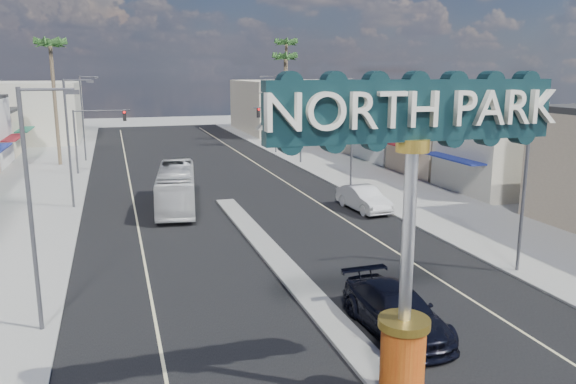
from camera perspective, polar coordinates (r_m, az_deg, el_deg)
ground at (r=42.97m, az=-6.70°, el=-0.68°), size 160.00×160.00×0.00m
road at (r=42.96m, az=-6.70°, el=-0.67°), size 20.00×120.00×0.01m
median_island at (r=27.97m, az=-0.52°, el=-7.53°), size 1.30×30.00×0.16m
sidewalk_left at (r=42.76m, az=-25.47°, el=-1.79°), size 8.00×120.00×0.12m
sidewalk_right at (r=47.47m, az=10.14°, el=0.52°), size 8.00×120.00×0.12m
storefront_row_right at (r=63.08m, az=12.92°, el=5.97°), size 12.00×42.00×6.00m
backdrop_far_left at (r=87.57m, az=-26.98°, el=7.29°), size 20.00×20.00×8.00m
backdrop_far_right at (r=91.31m, az=1.65°, el=8.75°), size 20.00×20.00×8.00m
gateway_sign at (r=15.63m, az=12.30°, el=-1.39°), size 8.20×1.50×9.15m
traffic_signal_left at (r=55.47m, az=-18.99°, el=6.13°), size 5.09×0.45×6.00m
traffic_signal_right at (r=57.93m, az=-0.41°, el=7.02°), size 5.09×0.45×6.00m
streetlight_l_near at (r=21.85m, az=-24.38°, el=-0.67°), size 2.03×0.22×9.00m
streetlight_l_mid at (r=41.54m, az=-21.22°, el=5.23°), size 2.03×0.22×9.00m
streetlight_l_far at (r=63.42m, az=-20.01°, el=7.46°), size 2.03×0.22×9.00m
streetlight_r_near at (r=28.19m, az=22.77°, el=2.15°), size 2.03×0.22×9.00m
streetlight_r_mid at (r=45.19m, az=6.33°, el=6.48°), size 2.03×0.22×9.00m
streetlight_r_far at (r=65.87m, az=-1.41°, el=8.33°), size 2.03×0.22×9.00m
palm_left_far at (r=61.47m, az=-22.98°, el=13.12°), size 2.60×2.60×13.10m
palm_right_mid at (r=70.29m, az=-0.28°, el=13.10°), size 2.60×2.60×12.10m
palm_right_far at (r=76.66m, az=-0.17°, el=14.36°), size 2.60×2.60×14.10m
suv_right at (r=21.62m, az=10.92°, el=-11.74°), size 2.50×5.80×1.67m
car_parked_right at (r=39.28m, az=7.68°, el=-0.66°), size 2.19×5.28×1.70m
city_bus at (r=40.32m, az=-11.28°, el=0.45°), size 3.83×10.79×2.94m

